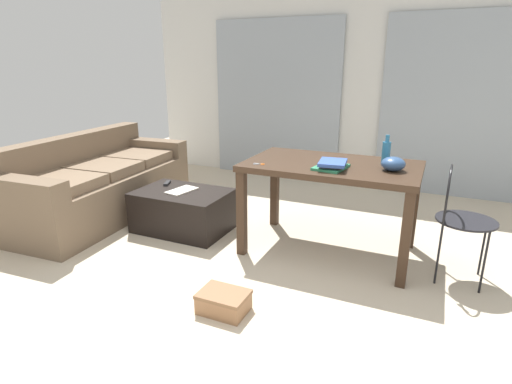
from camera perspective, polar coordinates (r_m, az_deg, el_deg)
name	(u,v)px	position (r m, az deg, el deg)	size (l,w,h in m)	color
ground_plane	(304,248)	(3.64, 6.76, -7.73)	(8.79, 8.79, 0.00)	beige
wall_back	(363,87)	(5.48, 14.70, 14.01)	(5.97, 0.10, 2.52)	silver
curtains	(360,104)	(5.41, 14.37, 11.80)	(4.08, 0.03, 2.11)	#99A3AD
couch	(98,184)	(4.62, -21.21, 1.00)	(1.03, 2.13, 0.83)	brown
coffee_table	(183,210)	(3.99, -10.13, -2.55)	(0.87, 0.59, 0.39)	black
craft_table	(331,175)	(3.40, 10.47, 2.32)	(1.38, 0.83, 0.77)	#382619
wire_chair	(457,210)	(3.28, 26.26, -2.25)	(0.42, 0.42, 0.87)	black
bottle_near	(386,152)	(3.42, 17.71, 5.30)	(0.07, 0.07, 0.24)	teal
bowl	(393,164)	(3.25, 18.62, 3.74)	(0.18, 0.18, 0.11)	#2D4C7A
book_stack	(332,165)	(3.20, 10.56, 3.76)	(0.26, 0.31, 0.06)	#2D7F56
scissors	(260,164)	(3.28, 0.61, 3.93)	(0.10, 0.06, 0.00)	#9EA0A5
tv_remote_primary	(167,183)	(4.18, -12.30, 1.21)	(0.04, 0.14, 0.02)	#232326
magazine	(182,190)	(3.93, -10.32, 0.21)	(0.17, 0.30, 0.01)	silver
shoebox	(224,302)	(2.75, -4.54, -15.04)	(0.32, 0.23, 0.14)	#996B47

